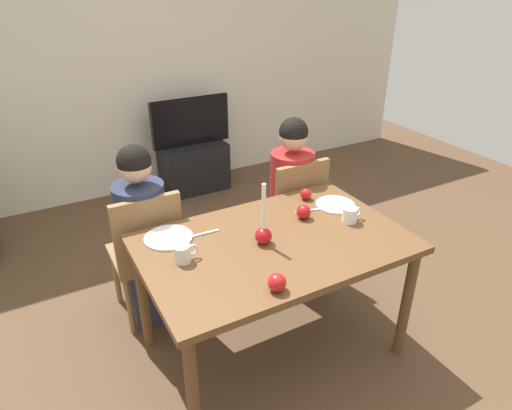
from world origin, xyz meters
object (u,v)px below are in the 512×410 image
at_px(chair_left, 147,249).
at_px(mug_right, 350,215).
at_px(apple_by_right_mug, 306,194).
at_px(mug_left, 183,253).
at_px(plate_left, 168,238).
at_px(chair_right, 293,210).
at_px(apple_near_candle, 277,282).
at_px(apple_by_left_plate, 304,212).
at_px(person_right_child, 291,201).
at_px(tv, 191,122).
at_px(plate_right, 335,205).
at_px(tv_stand, 194,166).
at_px(candle_centerpiece, 263,232).
at_px(person_left_child, 144,239).
at_px(dining_table, 274,254).

height_order(chair_left, mug_right, chair_left).
distance_m(mug_right, apple_by_right_mug, 0.36).
distance_m(chair_left, mug_left, 0.62).
bearing_deg(plate_left, chair_right, 17.69).
xyz_separation_m(mug_right, apple_near_candle, (-0.68, -0.33, -0.00)).
xyz_separation_m(mug_right, apple_by_left_plate, (-0.21, 0.16, -0.00)).
distance_m(chair_left, person_right_child, 1.06).
bearing_deg(tv, plate_right, -87.35).
distance_m(tv_stand, plate_right, 2.20).
bearing_deg(tv_stand, apple_by_right_mug, -90.26).
distance_m(chair_right, tv, 1.71).
bearing_deg(chair_right, apple_near_candle, -126.80).
distance_m(chair_left, apple_by_left_plate, 0.98).
xyz_separation_m(tv_stand, candle_centerpiece, (-0.49, -2.29, 0.58)).
bearing_deg(mug_right, person_left_child, 146.39).
relative_size(tv, candle_centerpiece, 2.31).
relative_size(candle_centerpiece, apple_by_left_plate, 4.09).
relative_size(chair_left, person_right_child, 0.77).
relative_size(plate_right, apple_near_candle, 2.78).
distance_m(mug_left, apple_near_candle, 0.50).
relative_size(dining_table, person_left_child, 1.19).
relative_size(dining_table, person_right_child, 1.19).
bearing_deg(mug_right, chair_left, 147.68).
height_order(person_left_child, apple_near_candle, person_left_child).
bearing_deg(mug_right, apple_by_right_mug, 99.67).
height_order(chair_right, apple_by_left_plate, chair_right).
bearing_deg(tv_stand, person_right_child, -86.73).
relative_size(person_right_child, apple_near_candle, 13.87).
bearing_deg(plate_right, dining_table, -162.89).
height_order(chair_left, plate_left, chair_left).
height_order(plate_left, mug_left, mug_left).
relative_size(plate_right, mug_left, 1.85).
height_order(dining_table, tv, tv).
height_order(candle_centerpiece, apple_near_candle, candle_centerpiece).
xyz_separation_m(tv_stand, apple_near_candle, (-0.63, -2.66, 0.55)).
relative_size(mug_left, apple_by_left_plate, 1.52).
bearing_deg(mug_right, tv_stand, 91.25).
relative_size(person_left_child, tv, 1.48).
bearing_deg(chair_left, tv_stand, 60.46).
relative_size(tv_stand, tv, 0.81).
bearing_deg(tv, tv_stand, -90.00).
distance_m(dining_table, tv, 2.34).
xyz_separation_m(dining_table, mug_right, (0.48, -0.03, 0.13)).
bearing_deg(apple_by_left_plate, mug_left, -174.50).
height_order(apple_near_candle, apple_by_right_mug, apple_near_candle).
bearing_deg(mug_left, dining_table, -6.35).
bearing_deg(mug_left, candle_centerpiece, -6.51).
relative_size(tv, mug_left, 6.21).
height_order(dining_table, person_right_child, person_right_child).
bearing_deg(person_right_child, mug_right, -93.73).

